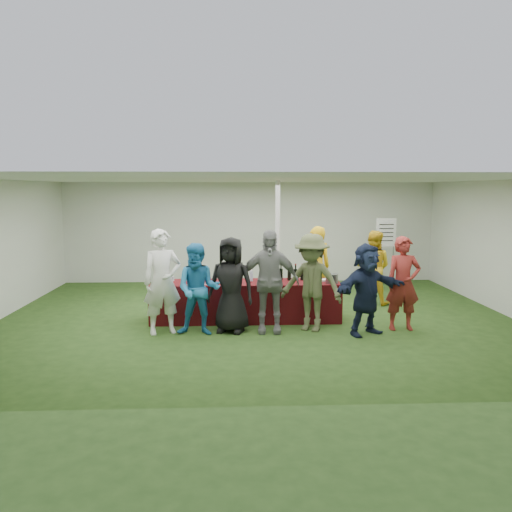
{
  "coord_description": "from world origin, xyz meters",
  "views": [
    {
      "loc": [
        -0.44,
        -9.51,
        2.51
      ],
      "look_at": [
        -0.03,
        -0.11,
        1.25
      ],
      "focal_mm": 35.0,
      "sensor_mm": 36.0,
      "label": 1
    }
  ],
  "objects_px": {
    "customer_2": "(231,285)",
    "customer_4": "(311,283)",
    "serving_table": "(246,301)",
    "customer_0": "(162,282)",
    "wine_list_sign": "(386,238)",
    "customer_1": "(198,289)",
    "staff_pourer": "(316,267)",
    "customer_6": "(403,283)",
    "customer_5": "(366,289)",
    "dump_bucket": "(332,279)",
    "staff_back": "(373,267)",
    "customer_3": "(269,281)"
  },
  "relations": [
    {
      "from": "wine_list_sign",
      "to": "customer_1",
      "type": "xyz_separation_m",
      "value": [
        -4.39,
        -3.7,
        -0.52
      ]
    },
    {
      "from": "customer_4",
      "to": "customer_2",
      "type": "bearing_deg",
      "value": -151.99
    },
    {
      "from": "customer_4",
      "to": "customer_3",
      "type": "bearing_deg",
      "value": -147.72
    },
    {
      "from": "wine_list_sign",
      "to": "customer_5",
      "type": "distance_m",
      "value": 4.14
    },
    {
      "from": "customer_3",
      "to": "customer_1",
      "type": "bearing_deg",
      "value": -171.13
    },
    {
      "from": "customer_5",
      "to": "customer_6",
      "type": "relative_size",
      "value": 0.95
    },
    {
      "from": "serving_table",
      "to": "staff_pourer",
      "type": "bearing_deg",
      "value": 33.17
    },
    {
      "from": "customer_0",
      "to": "customer_6",
      "type": "xyz_separation_m",
      "value": [
        4.26,
        0.05,
        -0.07
      ]
    },
    {
      "from": "customer_2",
      "to": "customer_0",
      "type": "bearing_deg",
      "value": -160.6
    },
    {
      "from": "customer_2",
      "to": "serving_table",
      "type": "bearing_deg",
      "value": 87.04
    },
    {
      "from": "staff_back",
      "to": "wine_list_sign",
      "type": "bearing_deg",
      "value": -87.2
    },
    {
      "from": "dump_bucket",
      "to": "serving_table",
      "type": "bearing_deg",
      "value": 172.28
    },
    {
      "from": "serving_table",
      "to": "customer_5",
      "type": "height_order",
      "value": "customer_5"
    },
    {
      "from": "customer_1",
      "to": "customer_6",
      "type": "xyz_separation_m",
      "value": [
        3.63,
        0.16,
        0.04
      ]
    },
    {
      "from": "staff_pourer",
      "to": "customer_6",
      "type": "bearing_deg",
      "value": 115.38
    },
    {
      "from": "serving_table",
      "to": "wine_list_sign",
      "type": "height_order",
      "value": "wine_list_sign"
    },
    {
      "from": "serving_table",
      "to": "customer_0",
      "type": "relative_size",
      "value": 1.96
    },
    {
      "from": "staff_back",
      "to": "customer_0",
      "type": "distance_m",
      "value": 4.79
    },
    {
      "from": "dump_bucket",
      "to": "customer_4",
      "type": "xyz_separation_m",
      "value": [
        -0.47,
        -0.54,
        0.03
      ]
    },
    {
      "from": "staff_back",
      "to": "customer_2",
      "type": "xyz_separation_m",
      "value": [
        -3.11,
        -2.06,
        0.03
      ]
    },
    {
      "from": "staff_pourer",
      "to": "customer_2",
      "type": "distance_m",
      "value": 2.52
    },
    {
      "from": "customer_3",
      "to": "customer_4",
      "type": "relative_size",
      "value": 1.05
    },
    {
      "from": "wine_list_sign",
      "to": "customer_1",
      "type": "height_order",
      "value": "wine_list_sign"
    },
    {
      "from": "wine_list_sign",
      "to": "customer_6",
      "type": "xyz_separation_m",
      "value": [
        -0.76,
        -3.55,
        -0.47
      ]
    },
    {
      "from": "serving_table",
      "to": "dump_bucket",
      "type": "bearing_deg",
      "value": -7.72
    },
    {
      "from": "customer_0",
      "to": "customer_1",
      "type": "distance_m",
      "value": 0.65
    },
    {
      "from": "customer_0",
      "to": "staff_pourer",
      "type": "bearing_deg",
      "value": 10.01
    },
    {
      "from": "serving_table",
      "to": "customer_2",
      "type": "xyz_separation_m",
      "value": [
        -0.28,
        -0.77,
        0.47
      ]
    },
    {
      "from": "dump_bucket",
      "to": "staff_back",
      "type": "xyz_separation_m",
      "value": [
        1.21,
        1.52,
        -0.03
      ]
    },
    {
      "from": "serving_table",
      "to": "staff_pourer",
      "type": "distance_m",
      "value": 1.89
    },
    {
      "from": "dump_bucket",
      "to": "customer_0",
      "type": "distance_m",
      "value": 3.15
    },
    {
      "from": "customer_2",
      "to": "customer_5",
      "type": "height_order",
      "value": "customer_2"
    },
    {
      "from": "staff_pourer",
      "to": "customer_0",
      "type": "relative_size",
      "value": 0.95
    },
    {
      "from": "customer_3",
      "to": "staff_back",
      "type": "bearing_deg",
      "value": 44.62
    },
    {
      "from": "staff_pourer",
      "to": "staff_back",
      "type": "distance_m",
      "value": 1.35
    },
    {
      "from": "customer_3",
      "to": "customer_6",
      "type": "distance_m",
      "value": 2.41
    },
    {
      "from": "staff_pourer",
      "to": "customer_5",
      "type": "distance_m",
      "value": 2.11
    },
    {
      "from": "wine_list_sign",
      "to": "customer_0",
      "type": "xyz_separation_m",
      "value": [
        -5.02,
        -3.6,
        -0.4
      ]
    },
    {
      "from": "serving_table",
      "to": "customer_1",
      "type": "relative_size",
      "value": 2.25
    },
    {
      "from": "customer_0",
      "to": "dump_bucket",
      "type": "bearing_deg",
      "value": -10.27
    },
    {
      "from": "wine_list_sign",
      "to": "staff_back",
      "type": "distance_m",
      "value": 1.72
    },
    {
      "from": "serving_table",
      "to": "wine_list_sign",
      "type": "bearing_deg",
      "value": 37.97
    },
    {
      "from": "wine_list_sign",
      "to": "customer_6",
      "type": "bearing_deg",
      "value": -102.05
    },
    {
      "from": "wine_list_sign",
      "to": "customer_2",
      "type": "height_order",
      "value": "wine_list_sign"
    },
    {
      "from": "serving_table",
      "to": "customer_4",
      "type": "height_order",
      "value": "customer_4"
    },
    {
      "from": "customer_4",
      "to": "customer_5",
      "type": "relative_size",
      "value": 1.08
    },
    {
      "from": "customer_2",
      "to": "customer_4",
      "type": "distance_m",
      "value": 1.43
    },
    {
      "from": "dump_bucket",
      "to": "customer_3",
      "type": "xyz_separation_m",
      "value": [
        -1.24,
        -0.6,
        0.07
      ]
    },
    {
      "from": "serving_table",
      "to": "customer_0",
      "type": "height_order",
      "value": "customer_0"
    },
    {
      "from": "customer_1",
      "to": "customer_2",
      "type": "xyz_separation_m",
      "value": [
        0.56,
        0.16,
        0.04
      ]
    }
  ]
}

